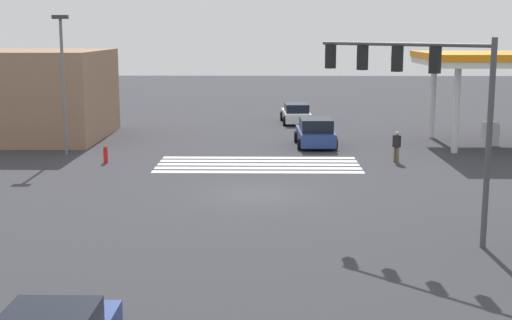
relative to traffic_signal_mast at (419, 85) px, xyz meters
name	(u,v)px	position (x,y,z in m)	size (l,w,h in m)	color
ground_plane	(256,194)	(5.34, -5.34, -4.86)	(154.35, 154.35, 0.00)	#333338
crosswalk_markings	(258,164)	(5.34, -11.83, -4.85)	(10.05, 4.40, 0.01)	silver
traffic_signal_mast	(419,85)	(0.00, 0.00, 0.00)	(4.77, 4.77, 6.38)	#47474C
car_0	(296,114)	(2.85, -28.06, -4.18)	(2.24, 4.68, 1.43)	silver
car_2	(315,133)	(2.13, -17.65, -4.08)	(2.32, 4.50, 1.64)	navy
gas_station_canopy	(495,63)	(-8.09, -18.27, -0.09)	(8.11, 8.11, 5.33)	silver
corner_building	(28,94)	(19.66, -20.63, -2.17)	(9.32, 9.32, 5.38)	#937056
pedestrian	(397,145)	(-1.65, -12.66, -3.99)	(0.41, 0.41, 1.57)	brown
street_light_pole_a	(63,71)	(15.70, -14.58, -0.39)	(0.80, 0.36, 7.37)	slate
fire_hydrant	(106,154)	(13.04, -12.19, -4.43)	(0.22, 0.22, 0.86)	red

